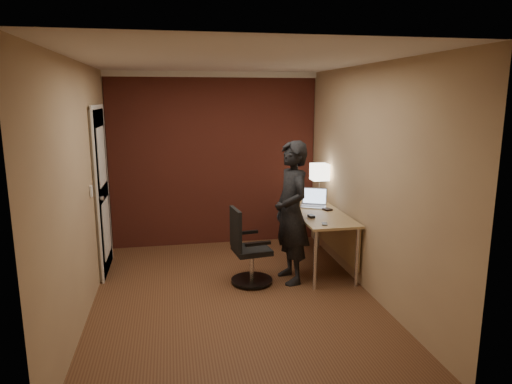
{
  "coord_description": "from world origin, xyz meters",
  "views": [
    {
      "loc": [
        -0.63,
        -4.62,
        2.15
      ],
      "look_at": [
        0.35,
        0.55,
        1.05
      ],
      "focal_mm": 32.0,
      "sensor_mm": 36.0,
      "label": 1
    }
  ],
  "objects_px": {
    "mouse": "(311,216)",
    "office_chair": "(247,252)",
    "desk_lamp": "(320,172)",
    "desk": "(323,221)",
    "laptop": "(314,201)",
    "person": "(291,213)",
    "wallet": "(327,209)",
    "phone": "(325,224)"
  },
  "relations": [
    {
      "from": "mouse",
      "to": "office_chair",
      "type": "relative_size",
      "value": 0.11
    },
    {
      "from": "desk_lamp",
      "to": "office_chair",
      "type": "relative_size",
      "value": 0.6
    },
    {
      "from": "desk",
      "to": "laptop",
      "type": "bearing_deg",
      "value": 96.55
    },
    {
      "from": "desk",
      "to": "office_chair",
      "type": "xyz_separation_m",
      "value": [
        -1.05,
        -0.39,
        -0.21
      ]
    },
    {
      "from": "desk",
      "to": "desk_lamp",
      "type": "distance_m",
      "value": 0.74
    },
    {
      "from": "laptop",
      "to": "desk",
      "type": "bearing_deg",
      "value": -83.45
    },
    {
      "from": "mouse",
      "to": "person",
      "type": "bearing_deg",
      "value": -165.47
    },
    {
      "from": "laptop",
      "to": "wallet",
      "type": "height_order",
      "value": "laptop"
    },
    {
      "from": "desk_lamp",
      "to": "office_chair",
      "type": "height_order",
      "value": "desk_lamp"
    },
    {
      "from": "desk_lamp",
      "to": "laptop",
      "type": "bearing_deg",
      "value": -125.55
    },
    {
      "from": "mouse",
      "to": "wallet",
      "type": "distance_m",
      "value": 0.44
    },
    {
      "from": "phone",
      "to": "desk_lamp",
      "type": "bearing_deg",
      "value": 90.5
    },
    {
      "from": "person",
      "to": "desk",
      "type": "bearing_deg",
      "value": 118.34
    },
    {
      "from": "wallet",
      "to": "phone",
      "type": "bearing_deg",
      "value": -111.97
    },
    {
      "from": "laptop",
      "to": "mouse",
      "type": "relative_size",
      "value": 4.07
    },
    {
      "from": "laptop",
      "to": "person",
      "type": "xyz_separation_m",
      "value": [
        -0.49,
        -0.68,
        0.04
      ]
    },
    {
      "from": "phone",
      "to": "wallet",
      "type": "relative_size",
      "value": 1.05
    },
    {
      "from": "mouse",
      "to": "phone",
      "type": "xyz_separation_m",
      "value": [
        0.06,
        -0.31,
        -0.01
      ]
    },
    {
      "from": "laptop",
      "to": "wallet",
      "type": "xyz_separation_m",
      "value": [
        0.1,
        -0.25,
        -0.05
      ]
    },
    {
      "from": "desk",
      "to": "mouse",
      "type": "distance_m",
      "value": 0.39
    },
    {
      "from": "phone",
      "to": "person",
      "type": "height_order",
      "value": "person"
    },
    {
      "from": "desk_lamp",
      "to": "mouse",
      "type": "bearing_deg",
      "value": -114.56
    },
    {
      "from": "mouse",
      "to": "office_chair",
      "type": "height_order",
      "value": "office_chair"
    },
    {
      "from": "desk",
      "to": "laptop",
      "type": "height_order",
      "value": "laptop"
    },
    {
      "from": "desk",
      "to": "person",
      "type": "xyz_separation_m",
      "value": [
        -0.52,
        -0.38,
        0.23
      ]
    },
    {
      "from": "mouse",
      "to": "desk_lamp",
      "type": "bearing_deg",
      "value": 57.5
    },
    {
      "from": "phone",
      "to": "wallet",
      "type": "height_order",
      "value": "wallet"
    },
    {
      "from": "desk_lamp",
      "to": "mouse",
      "type": "distance_m",
      "value": 0.92
    },
    {
      "from": "desk",
      "to": "mouse",
      "type": "bearing_deg",
      "value": -132.74
    },
    {
      "from": "office_chair",
      "to": "wallet",
      "type": "bearing_deg",
      "value": 21.26
    },
    {
      "from": "laptop",
      "to": "desk_lamp",
      "type": "bearing_deg",
      "value": 54.45
    },
    {
      "from": "person",
      "to": "mouse",
      "type": "bearing_deg",
      "value": 104.85
    },
    {
      "from": "phone",
      "to": "office_chair",
      "type": "bearing_deg",
      "value": -176.86
    },
    {
      "from": "desk",
      "to": "desk_lamp",
      "type": "bearing_deg",
      "value": 78.48
    },
    {
      "from": "phone",
      "to": "wallet",
      "type": "xyz_separation_m",
      "value": [
        0.25,
        0.62,
        0.01
      ]
    },
    {
      "from": "phone",
      "to": "person",
      "type": "relative_size",
      "value": 0.07
    },
    {
      "from": "mouse",
      "to": "phone",
      "type": "bearing_deg",
      "value": -86.87
    },
    {
      "from": "desk_lamp",
      "to": "phone",
      "type": "bearing_deg",
      "value": -104.9
    },
    {
      "from": "laptop",
      "to": "office_chair",
      "type": "height_order",
      "value": "laptop"
    },
    {
      "from": "desk",
      "to": "desk_lamp",
      "type": "relative_size",
      "value": 2.8
    },
    {
      "from": "mouse",
      "to": "wallet",
      "type": "height_order",
      "value": "mouse"
    },
    {
      "from": "desk_lamp",
      "to": "office_chair",
      "type": "xyz_separation_m",
      "value": [
        -1.15,
        -0.88,
        -0.75
      ]
    }
  ]
}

